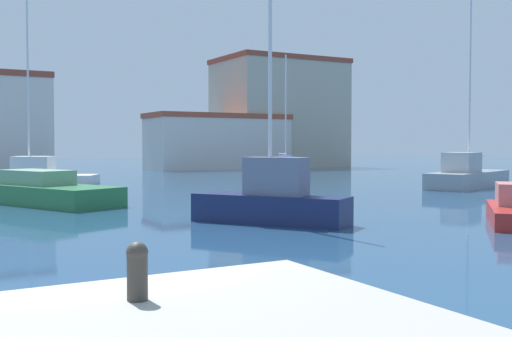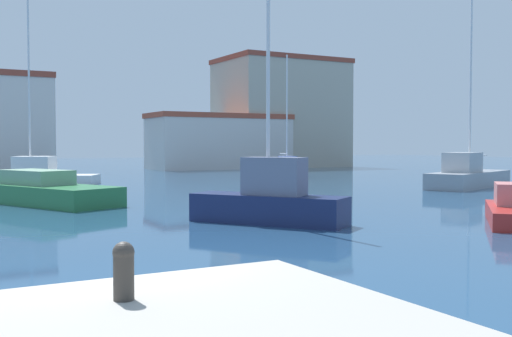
{
  "view_description": "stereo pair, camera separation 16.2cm",
  "coord_description": "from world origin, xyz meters",
  "px_view_note": "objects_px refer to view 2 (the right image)",
  "views": [
    {
      "loc": [
        -2.06,
        -7.86,
        2.52
      ],
      "look_at": [
        13.12,
        19.22,
        1.26
      ],
      "focal_mm": 42.88,
      "sensor_mm": 36.0,
      "label": 1
    },
    {
      "loc": [
        -1.92,
        -7.94,
        2.52
      ],
      "look_at": [
        13.12,
        19.22,
        1.26
      ],
      "focal_mm": 42.88,
      "sensor_mm": 36.0,
      "label": 2
    }
  ],
  "objects_px": {
    "motorboat_green_inner_mooring": "(39,191)",
    "sailboat_white_distant_east": "(32,174)",
    "mooring_bollard": "(124,268)",
    "sailboat_blue_center_channel": "(287,168)",
    "motorboat_red_near_pier": "(512,210)",
    "sailboat_grey_mid_harbor": "(468,175)",
    "sailboat_navy_outer_mooring": "(270,200)"
  },
  "relations": [
    {
      "from": "motorboat_red_near_pier",
      "to": "sailboat_grey_mid_harbor",
      "type": "bearing_deg",
      "value": 46.56
    },
    {
      "from": "mooring_bollard",
      "to": "sailboat_white_distant_east",
      "type": "height_order",
      "value": "sailboat_white_distant_east"
    },
    {
      "from": "motorboat_green_inner_mooring",
      "to": "mooring_bollard",
      "type": "bearing_deg",
      "value": -97.36
    },
    {
      "from": "mooring_bollard",
      "to": "sailboat_white_distant_east",
      "type": "bearing_deg",
      "value": 82.58
    },
    {
      "from": "mooring_bollard",
      "to": "sailboat_blue_center_channel",
      "type": "relative_size",
      "value": 0.06
    },
    {
      "from": "sailboat_grey_mid_harbor",
      "to": "sailboat_navy_outer_mooring",
      "type": "relative_size",
      "value": 1.51
    },
    {
      "from": "motorboat_red_near_pier",
      "to": "mooring_bollard",
      "type": "bearing_deg",
      "value": -153.8
    },
    {
      "from": "sailboat_grey_mid_harbor",
      "to": "sailboat_white_distant_east",
      "type": "xyz_separation_m",
      "value": [
        -21.53,
        15.44,
        -0.08
      ]
    },
    {
      "from": "sailboat_grey_mid_harbor",
      "to": "mooring_bollard",
      "type": "bearing_deg",
      "value": -143.67
    },
    {
      "from": "sailboat_blue_center_channel",
      "to": "motorboat_red_near_pier",
      "type": "height_order",
      "value": "sailboat_blue_center_channel"
    },
    {
      "from": "motorboat_red_near_pier",
      "to": "sailboat_white_distant_east",
      "type": "xyz_separation_m",
      "value": [
        -10.29,
        27.31,
        0.2
      ]
    },
    {
      "from": "motorboat_green_inner_mooring",
      "to": "sailboat_white_distant_east",
      "type": "bearing_deg",
      "value": 82.48
    },
    {
      "from": "mooring_bollard",
      "to": "sailboat_blue_center_channel",
      "type": "distance_m",
      "value": 42.94
    },
    {
      "from": "sailboat_grey_mid_harbor",
      "to": "motorboat_red_near_pier",
      "type": "xyz_separation_m",
      "value": [
        -11.24,
        -11.87,
        -0.28
      ]
    },
    {
      "from": "motorboat_red_near_pier",
      "to": "motorboat_green_inner_mooring",
      "type": "relative_size",
      "value": 0.52
    },
    {
      "from": "sailboat_blue_center_channel",
      "to": "sailboat_white_distant_east",
      "type": "xyz_separation_m",
      "value": [
        -19.48,
        -1.03,
        0.02
      ]
    },
    {
      "from": "sailboat_grey_mid_harbor",
      "to": "motorboat_red_near_pier",
      "type": "height_order",
      "value": "sailboat_grey_mid_harbor"
    },
    {
      "from": "sailboat_white_distant_east",
      "to": "motorboat_green_inner_mooring",
      "type": "xyz_separation_m",
      "value": [
        -1.75,
        -13.27,
        -0.1
      ]
    },
    {
      "from": "sailboat_blue_center_channel",
      "to": "sailboat_navy_outer_mooring",
      "type": "bearing_deg",
      "value": -122.94
    },
    {
      "from": "mooring_bollard",
      "to": "sailboat_blue_center_channel",
      "type": "bearing_deg",
      "value": 56.04
    },
    {
      "from": "motorboat_red_near_pier",
      "to": "sailboat_navy_outer_mooring",
      "type": "height_order",
      "value": "sailboat_navy_outer_mooring"
    },
    {
      "from": "sailboat_white_distant_east",
      "to": "motorboat_green_inner_mooring",
      "type": "relative_size",
      "value": 1.54
    },
    {
      "from": "motorboat_green_inner_mooring",
      "to": "motorboat_red_near_pier",
      "type": "bearing_deg",
      "value": -49.37
    },
    {
      "from": "sailboat_blue_center_channel",
      "to": "sailboat_grey_mid_harbor",
      "type": "bearing_deg",
      "value": -82.9
    },
    {
      "from": "mooring_bollard",
      "to": "motorboat_green_inner_mooring",
      "type": "relative_size",
      "value": 0.07
    },
    {
      "from": "sailboat_blue_center_channel",
      "to": "motorboat_green_inner_mooring",
      "type": "distance_m",
      "value": 25.59
    },
    {
      "from": "sailboat_blue_center_channel",
      "to": "sailboat_grey_mid_harbor",
      "type": "height_order",
      "value": "sailboat_grey_mid_harbor"
    },
    {
      "from": "sailboat_grey_mid_harbor",
      "to": "sailboat_white_distant_east",
      "type": "bearing_deg",
      "value": 144.35
    },
    {
      "from": "mooring_bollard",
      "to": "motorboat_red_near_pier",
      "type": "distance_m",
      "value": 16.51
    },
    {
      "from": "mooring_bollard",
      "to": "sailboat_blue_center_channel",
      "type": "xyz_separation_m",
      "value": [
        23.98,
        35.61,
        -0.73
      ]
    },
    {
      "from": "motorboat_green_inner_mooring",
      "to": "sailboat_navy_outer_mooring",
      "type": "distance_m",
      "value": 11.63
    },
    {
      "from": "mooring_bollard",
      "to": "sailboat_navy_outer_mooring",
      "type": "relative_size",
      "value": 0.07
    }
  ]
}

